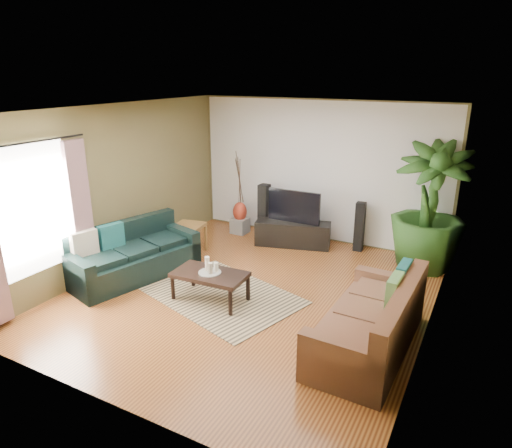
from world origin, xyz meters
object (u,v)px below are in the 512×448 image
Objects in this scene: tv_stand at (293,234)px; side_table at (189,238)px; sofa_left at (133,252)px; pedestal at (240,226)px; television at (294,206)px; potted_plant at (429,207)px; speaker_right at (360,227)px; sofa_right at (369,316)px; speaker_left at (264,210)px; vase at (240,212)px; coffee_table at (210,286)px.

tv_stand is 2.63× the size of side_table.
sofa_left reaches higher than pedestal.
television is at bearing -5.87° from pedestal.
potted_plant is 4.19m from side_table.
speaker_right reaches higher than pedestal.
speaker_left is (-2.90, 2.94, 0.10)m from sofa_right.
potted_plant is at bearing 18.52° from side_table.
speaker_right is 2.45m from pedestal.
potted_plant is at bearing -15.84° from speaker_right.
pedestal is (-0.50, -0.10, -0.37)m from speaker_left.
sofa_right is 5.11× the size of vase.
sofa_left is 2.66m from vase.
potted_plant is 4.00× the size of side_table.
speaker_right is (-0.98, 3.05, 0.04)m from sofa_right.
speaker_right is at bearing 5.49° from speaker_left.
sofa_right is at bearing -94.10° from potted_plant.
television is 1.40m from pedestal.
sofa_left is 2.67m from pedestal.
coffee_table is 1.03× the size of television.
sofa_left is at bearing -98.18° from side_table.
speaker_left is 0.50× the size of potted_plant.
vase is at bearing 5.16° from sofa_left.
tv_stand is 1.36× the size of television.
potted_plant is at bearing 177.70° from sofa_right.
speaker_right is at bearing 167.77° from potted_plant.
vase is (-3.41, 2.84, 0.03)m from sofa_right.
sofa_left is 1.48× the size of tv_stand.
sofa_left is at bearing -100.24° from vase.
television is 3.30× the size of pedestal.
coffee_table is 1.98× the size of side_table.
potted_plant is at bearing 2.07° from television.
speaker_left is (0.98, 2.71, 0.10)m from sofa_left.
potted_plant is at bearing -0.68° from pedestal.
speaker_right reaches higher than sofa_left.
sofa_right is 6.54× the size of pedestal.
speaker_left reaches higher than side_table.
television is (0.17, 2.59, 0.56)m from coffee_table.
pedestal is (-3.61, 0.04, -0.91)m from potted_plant.
speaker_left is 1.98× the size of side_table.
tv_stand is 1.26m from pedestal.
sofa_left is at bearing -100.24° from pedestal.
coffee_table reaches higher than pedestal.
tv_stand is 0.66× the size of potted_plant.
sofa_right reaches higher than side_table.
tv_stand is at bearing -16.35° from speaker_left.
sofa_right is (3.88, -0.22, 0.00)m from sofa_left.
sofa_left is at bearing 173.16° from coffee_table.
pedestal is 0.30m from vase.
side_table is at bearing -153.68° from speaker_right.
sofa_left is 6.63× the size of pedestal.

